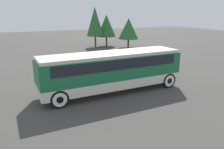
{
  "coord_description": "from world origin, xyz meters",
  "views": [
    {
      "loc": [
        -7.01,
        -14.0,
        5.81
      ],
      "look_at": [
        0.0,
        0.0,
        1.35
      ],
      "focal_mm": 35.0,
      "sensor_mm": 36.0,
      "label": 1
    }
  ],
  "objects": [
    {
      "name": "tour_bus",
      "position": [
        0.1,
        0.0,
        1.83
      ],
      "size": [
        10.8,
        2.68,
        3.0
      ],
      "color": "silver",
      "rests_on": "ground_plane"
    },
    {
      "name": "tree_left",
      "position": [
        12.15,
        18.06,
        3.2
      ],
      "size": [
        3.39,
        3.39,
        4.92
      ],
      "color": "brown",
      "rests_on": "ground_plane"
    },
    {
      "name": "parked_car_near",
      "position": [
        1.91,
        8.51,
        0.69
      ],
      "size": [
        4.49,
        1.81,
        1.35
      ],
      "color": "maroon",
      "rests_on": "ground_plane"
    },
    {
      "name": "tree_center",
      "position": [
        9.65,
        21.46,
        3.57
      ],
      "size": [
        3.29,
        3.29,
        5.46
      ],
      "color": "brown",
      "rests_on": "ground_plane"
    },
    {
      "name": "tree_right",
      "position": [
        7.4,
        21.23,
        4.32
      ],
      "size": [
        2.89,
        2.89,
        6.73
      ],
      "color": "brown",
      "rests_on": "ground_plane"
    },
    {
      "name": "ground_plane",
      "position": [
        0.0,
        0.0,
        0.0
      ],
      "size": [
        120.0,
        120.0,
        0.0
      ],
      "primitive_type": "plane",
      "color": "#423F3D"
    },
    {
      "name": "parked_car_mid",
      "position": [
        5.44,
        5.25,
        0.66
      ],
      "size": [
        4.13,
        1.78,
        1.34
      ],
      "color": "black",
      "rests_on": "ground_plane"
    }
  ]
}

